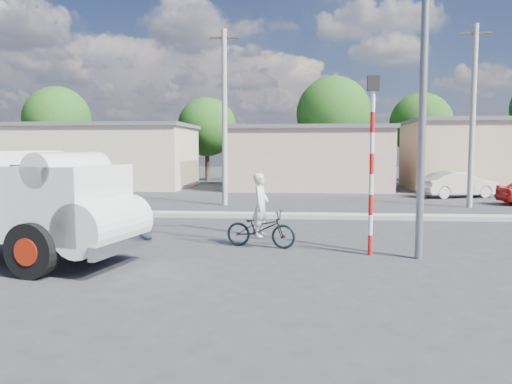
# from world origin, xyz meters

# --- Properties ---
(ground_plane) EXTENTS (120.00, 120.00, 0.00)m
(ground_plane) POSITION_xyz_m (0.00, 0.00, 0.00)
(ground_plane) COLOR #2C2C2F
(ground_plane) RESTS_ON ground
(median) EXTENTS (40.00, 0.80, 0.16)m
(median) POSITION_xyz_m (0.00, 8.00, 0.08)
(median) COLOR #99968E
(median) RESTS_ON ground
(truck) EXTENTS (6.56, 3.53, 2.57)m
(truck) POSITION_xyz_m (-5.25, 0.06, 1.43)
(truck) COLOR black
(truck) RESTS_ON ground
(bicycle) EXTENTS (2.00, 1.08, 1.00)m
(bicycle) POSITION_xyz_m (0.44, 2.24, 0.50)
(bicycle) COLOR black
(bicycle) RESTS_ON ground
(cyclist) EXTENTS (0.53, 0.68, 1.67)m
(cyclist) POSITION_xyz_m (0.44, 2.24, 0.84)
(cyclist) COLOR silver
(cyclist) RESTS_ON ground
(car_cream) EXTENTS (4.42, 2.70, 1.38)m
(car_cream) POSITION_xyz_m (9.91, 16.73, 0.69)
(car_cream) COLOR beige
(car_cream) RESTS_ON ground
(traffic_pole) EXTENTS (0.28, 0.18, 4.36)m
(traffic_pole) POSITION_xyz_m (3.20, 1.50, 2.59)
(traffic_pole) COLOR red
(traffic_pole) RESTS_ON ground
(streetlight) EXTENTS (2.34, 0.22, 9.00)m
(streetlight) POSITION_xyz_m (4.14, 1.20, 4.96)
(streetlight) COLOR slate
(streetlight) RESTS_ON ground
(building_row) EXTENTS (37.80, 7.30, 4.44)m
(building_row) POSITION_xyz_m (1.10, 22.00, 2.13)
(building_row) COLOR beige
(building_row) RESTS_ON ground
(tree_row) EXTENTS (43.62, 7.43, 8.42)m
(tree_row) POSITION_xyz_m (3.76, 28.45, 4.99)
(tree_row) COLOR #38281E
(tree_row) RESTS_ON ground
(utility_poles) EXTENTS (35.40, 0.24, 8.00)m
(utility_poles) POSITION_xyz_m (3.25, 12.00, 4.07)
(utility_poles) COLOR #99968E
(utility_poles) RESTS_ON ground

